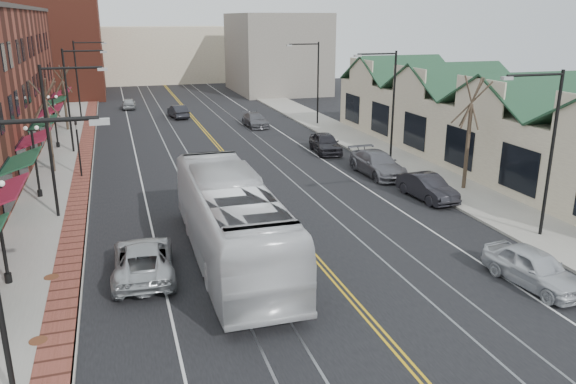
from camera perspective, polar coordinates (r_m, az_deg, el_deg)
ground at (r=19.98m, az=9.79°, el=-14.33°), size 160.00×160.00×0.00m
sidewalk_left at (r=36.71m, az=-22.60°, el=-0.40°), size 4.00×120.00×0.15m
sidewalk_right at (r=41.68m, az=12.21°, el=2.56°), size 4.00×120.00×0.15m
building_right at (r=44.43m, az=19.20°, el=5.84°), size 8.00×36.00×4.60m
backdrop_left at (r=85.45m, az=-23.26°, el=13.67°), size 14.00×18.00×14.00m
backdrop_mid at (r=100.52m, az=-12.98°, el=13.51°), size 22.00×14.00×9.00m
backdrop_right at (r=83.43m, az=-1.20°, el=13.93°), size 12.00×16.00×11.00m
streetlight_l_0 at (r=16.21m, az=-26.66°, el=-3.97°), size 3.33×0.25×8.00m
streetlight_l_1 at (r=31.61m, az=-22.47°, el=6.21°), size 3.33×0.25×8.00m
streetlight_l_2 at (r=47.41m, az=-21.02°, el=9.67°), size 3.33×0.25×8.00m
streetlight_l_3 at (r=63.31m, az=-20.28°, el=11.39°), size 3.33×0.25×8.00m
streetlight_r_0 at (r=28.94m, az=24.72°, el=5.02°), size 3.33×0.25×8.00m
streetlight_r_1 at (r=42.02m, az=10.15°, el=9.69°), size 3.33×0.25×8.00m
streetlight_r_2 at (r=56.63m, az=2.64°, el=11.83°), size 3.33×0.25×8.00m
lamppost_l_1 at (r=24.87m, az=-27.11°, el=-3.92°), size 0.84×0.28×4.27m
lamppost_l_2 at (r=36.26m, az=-24.24°, el=2.69°), size 0.84×0.28×4.27m
lamppost_l_3 at (r=49.91m, az=-22.57°, el=6.53°), size 0.84×0.28×4.27m
tree_left_near at (r=41.82m, az=-23.20°, el=6.43°), size 1.78×1.37×6.48m
tree_left_far at (r=57.62m, az=-21.78°, el=8.98°), size 1.66×1.28×6.02m
tree_right_mid at (r=36.21m, az=17.90°, el=5.89°), size 1.90×1.46×6.93m
manhole_mid at (r=20.95m, az=-24.04°, el=-13.62°), size 0.60×0.60×0.02m
manhole_far at (r=25.37m, az=-22.90°, el=-7.96°), size 0.60×0.60×0.02m
traffic_signal at (r=39.91m, az=-20.54°, el=4.56°), size 0.18×0.15×3.80m
transit_bus at (r=24.76m, az=-5.81°, el=-2.86°), size 3.30×13.67×3.80m
parked_suv at (r=24.34m, az=-14.48°, el=-6.66°), size 2.74×5.45×1.48m
parked_car_a at (r=24.86m, az=23.74°, el=-7.06°), size 2.38×4.68×1.53m
parked_car_b at (r=34.40m, az=13.96°, el=0.48°), size 1.93×4.63×1.49m
parked_car_c at (r=39.05m, az=9.07°, el=2.86°), size 2.47×5.63×1.61m
parked_car_d at (r=45.16m, az=3.82°, el=4.98°), size 2.33×4.83×1.59m
distant_car_left at (r=62.35m, az=-11.10°, el=8.02°), size 2.03×4.37×1.39m
distant_car_right at (r=56.27m, az=-3.36°, el=7.31°), size 2.02×4.67×1.34m
distant_car_far at (r=70.06m, az=-15.87°, el=8.64°), size 1.72×3.86×1.29m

